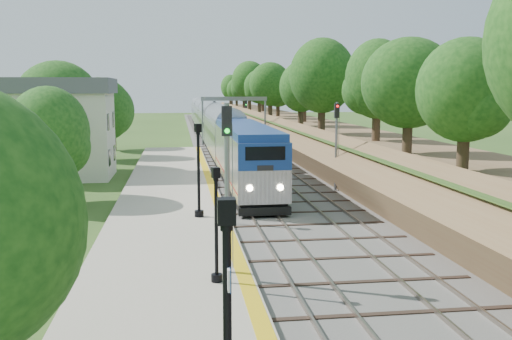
{
  "coord_description": "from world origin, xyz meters",
  "views": [
    {
      "loc": [
        -4.64,
        -17.32,
        7.1
      ],
      "look_at": [
        -0.5,
        12.8,
        2.8
      ],
      "focal_mm": 40.0,
      "sensor_mm": 36.0,
      "label": 1
    }
  ],
  "objects": [
    {
      "name": "signal_gantry",
      "position": [
        2.47,
        54.99,
        4.82
      ],
      "size": [
        8.4,
        0.38,
        6.2
      ],
      "color": "slate",
      "rests_on": "ground"
    },
    {
      "name": "embankment",
      "position": [
        10.35,
        60.0,
        1.95
      ],
      "size": [
        10.64,
        170.0,
        11.7
      ],
      "color": "brown",
      "rests_on": "ground"
    },
    {
      "name": "station_building",
      "position": [
        -14.0,
        30.0,
        4.09
      ],
      "size": [
        8.6,
        6.6,
        8.0
      ],
      "color": "silver",
      "rests_on": "ground"
    },
    {
      "name": "signal_platform",
      "position": [
        -2.9,
        3.05,
        4.22
      ],
      "size": [
        0.37,
        0.29,
        6.25
      ],
      "color": "slate",
      "rests_on": "platform"
    },
    {
      "name": "ground",
      "position": [
        0.0,
        0.0,
        0.0
      ],
      "size": [
        320.0,
        320.0,
        0.0
      ],
      "primitive_type": "plane",
      "color": "#2D4C19",
      "rests_on": "ground"
    },
    {
      "name": "yellow_stripe",
      "position": [
        -2.35,
        16.0,
        0.39
      ],
      "size": [
        0.55,
        68.0,
        0.01
      ],
      "primitive_type": "cube",
      "color": "gold",
      "rests_on": "platform"
    },
    {
      "name": "trackbed",
      "position": [
        2.0,
        60.0,
        0.07
      ],
      "size": [
        9.5,
        170.0,
        0.28
      ],
      "color": "#4C4944",
      "rests_on": "ground"
    },
    {
      "name": "signal_farside",
      "position": [
        6.2,
        20.77,
        3.87
      ],
      "size": [
        0.34,
        0.27,
        6.14
      ],
      "color": "slate",
      "rests_on": "ground"
    },
    {
      "name": "trees_behind_platform",
      "position": [
        -11.17,
        20.67,
        4.53
      ],
      "size": [
        7.82,
        53.32,
        7.21
      ],
      "color": "#332316",
      "rests_on": "ground"
    },
    {
      "name": "lamppost_mid",
      "position": [
        -3.38,
        2.05,
        2.2
      ],
      "size": [
        0.4,
        0.4,
        4.07
      ],
      "color": "black",
      "rests_on": "platform"
    },
    {
      "name": "train",
      "position": [
        0.0,
        61.55,
        2.26
      ],
      "size": [
        2.99,
        99.55,
        4.4
      ],
      "color": "black",
      "rests_on": "trackbed"
    },
    {
      "name": "platform",
      "position": [
        -5.2,
        16.0,
        0.19
      ],
      "size": [
        6.4,
        68.0,
        0.38
      ],
      "primitive_type": "cube",
      "color": "#A7A087",
      "rests_on": "ground"
    },
    {
      "name": "lamppost_far",
      "position": [
        -3.6,
        12.56,
        2.59
      ],
      "size": [
        0.49,
        0.49,
        4.96
      ],
      "color": "black",
      "rests_on": "platform"
    }
  ]
}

